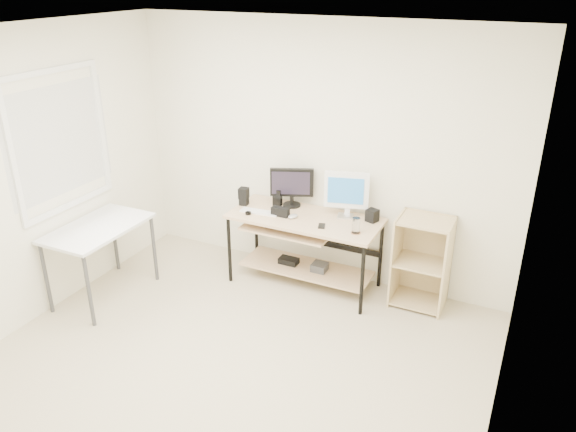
# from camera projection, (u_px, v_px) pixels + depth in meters

# --- Properties ---
(room) EXTENTS (4.01, 4.01, 2.62)m
(room) POSITION_uv_depth(u_px,v_px,m) (196.00, 224.00, 4.01)
(room) COLOR beige
(room) RESTS_ON ground
(desk) EXTENTS (1.50, 0.65, 0.75)m
(desk) POSITION_uv_depth(u_px,v_px,m) (302.00, 236.00, 5.61)
(desk) COLOR #DAB88A
(desk) RESTS_ON ground
(side_table) EXTENTS (0.60, 1.00, 0.75)m
(side_table) POSITION_uv_depth(u_px,v_px,m) (99.00, 234.00, 5.34)
(side_table) COLOR white
(side_table) RESTS_ON ground
(shelf_unit) EXTENTS (0.50, 0.40, 0.90)m
(shelf_unit) POSITION_uv_depth(u_px,v_px,m) (422.00, 261.00, 5.31)
(shelf_unit) COLOR #D5BC85
(shelf_unit) RESTS_ON ground
(black_monitor) EXTENTS (0.42, 0.21, 0.40)m
(black_monitor) POSITION_uv_depth(u_px,v_px,m) (292.00, 185.00, 5.68)
(black_monitor) COLOR black
(black_monitor) RESTS_ON desk
(white_imac) EXTENTS (0.43, 0.15, 0.46)m
(white_imac) POSITION_uv_depth(u_px,v_px,m) (346.00, 191.00, 5.41)
(white_imac) COLOR silver
(white_imac) RESTS_ON desk
(keyboard) EXTENTS (0.40, 0.14, 0.01)m
(keyboard) POSITION_uv_depth(u_px,v_px,m) (260.00, 212.00, 5.61)
(keyboard) COLOR white
(keyboard) RESTS_ON desk
(mouse) EXTENTS (0.11, 0.13, 0.04)m
(mouse) POSITION_uv_depth(u_px,v_px,m) (293.00, 216.00, 5.48)
(mouse) COLOR #B7B7BD
(mouse) RESTS_ON desk
(center_speaker) EXTENTS (0.18, 0.08, 0.09)m
(center_speaker) POSITION_uv_depth(u_px,v_px,m) (280.00, 212.00, 5.52)
(center_speaker) COLOR black
(center_speaker) RESTS_ON desk
(speaker_left) EXTENTS (0.10, 0.10, 0.18)m
(speaker_left) POSITION_uv_depth(u_px,v_px,m) (244.00, 196.00, 5.76)
(speaker_left) COLOR black
(speaker_left) RESTS_ON desk
(speaker_right) EXTENTS (0.13, 0.13, 0.12)m
(speaker_right) POSITION_uv_depth(u_px,v_px,m) (372.00, 215.00, 5.39)
(speaker_right) COLOR black
(speaker_right) RESTS_ON desk
(audio_controller) EXTENTS (0.09, 0.06, 0.18)m
(audio_controller) POSITION_uv_depth(u_px,v_px,m) (277.00, 197.00, 5.74)
(audio_controller) COLOR black
(audio_controller) RESTS_ON desk
(volume_puck) EXTENTS (0.07, 0.07, 0.02)m
(volume_puck) POSITION_uv_depth(u_px,v_px,m) (248.00, 213.00, 5.56)
(volume_puck) COLOR black
(volume_puck) RESTS_ON desk
(smartphone) EXTENTS (0.10, 0.13, 0.01)m
(smartphone) POSITION_uv_depth(u_px,v_px,m) (322.00, 226.00, 5.31)
(smartphone) COLOR black
(smartphone) RESTS_ON desk
(coaster) EXTENTS (0.10, 0.10, 0.01)m
(coaster) POSITION_uv_depth(u_px,v_px,m) (356.00, 233.00, 5.17)
(coaster) COLOR #9F6D47
(coaster) RESTS_ON desk
(drinking_glass) EXTENTS (0.08, 0.08, 0.15)m
(drinking_glass) POSITION_uv_depth(u_px,v_px,m) (356.00, 225.00, 5.14)
(drinking_glass) COLOR white
(drinking_glass) RESTS_ON coaster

